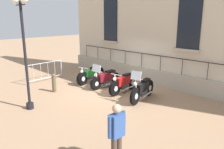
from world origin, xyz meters
TOP-DOWN VIEW (x-y plane):
  - ground_plane at (0.00, 0.00)m, footprint 60.00×60.00m
  - building_facade at (-2.67, -0.00)m, footprint 0.82×11.49m
  - motorcycle_green at (-0.22, -1.85)m, footprint 2.16×0.74m
  - motorcycle_maroon at (-0.15, -0.61)m, footprint 1.98×0.69m
  - motorcycle_red at (-0.20, 0.57)m, footprint 2.01×0.58m
  - motorcycle_black at (-0.04, 1.83)m, footprint 2.06×0.66m
  - lamppost at (3.86, -0.63)m, footprint 0.29×0.99m
  - crowd_barrier at (1.47, -3.85)m, footprint 2.27×0.15m
  - bollard at (2.11, -1.78)m, footprint 0.19×0.19m
  - pedestrian_standing at (3.95, 4.19)m, footprint 0.53×0.23m

SIDE VIEW (x-z plane):
  - ground_plane at x=0.00m, z-range 0.00..0.00m
  - motorcycle_green at x=-0.22m, z-range -0.04..0.89m
  - motorcycle_red at x=-0.20m, z-range -0.05..0.93m
  - bollard at x=2.11m, z-range 0.00..0.90m
  - motorcycle_maroon at x=-0.15m, z-range -0.18..1.08m
  - motorcycle_black at x=-0.04m, z-range -0.23..1.17m
  - crowd_barrier at x=1.47m, z-range 0.04..1.09m
  - pedestrian_standing at x=3.95m, z-range 0.10..1.69m
  - lamppost at x=3.86m, z-range 0.53..4.76m
  - building_facade at x=-2.67m, z-range -0.12..7.97m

